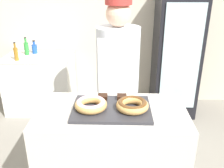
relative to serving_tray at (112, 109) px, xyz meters
name	(u,v)px	position (x,y,z in m)	size (l,w,h in m)	color
wall_back	(116,17)	(0.00, 2.13, 0.39)	(8.00, 0.06, 2.70)	beige
display_counter	(112,159)	(0.00, 0.00, -0.49)	(1.18, 0.63, 0.95)	beige
serving_tray	(112,109)	(0.00, 0.00, 0.00)	(0.60, 0.43, 0.02)	#2D2D33
donut_light_glaze	(91,104)	(-0.16, -0.02, 0.05)	(0.25, 0.25, 0.07)	tan
donut_chocolate_glaze	(132,105)	(0.16, -0.02, 0.05)	(0.25, 0.25, 0.07)	tan
brownie_back_left	(103,97)	(-0.08, 0.16, 0.03)	(0.08, 0.08, 0.03)	black
brownie_back_right	(122,97)	(0.08, 0.16, 0.03)	(0.08, 0.08, 0.03)	black
baker_person	(118,84)	(0.04, 0.59, -0.04)	(0.42, 0.42, 1.76)	#4C4C51
beverage_fridge	(176,55)	(0.87, 1.74, -0.07)	(0.60, 0.63, 1.77)	black
chest_freezer	(41,83)	(-1.13, 1.75, -0.53)	(0.96, 0.65, 0.85)	white
bottle_green	(26,48)	(-1.30, 1.82, -0.01)	(0.07, 0.07, 0.26)	#2D8C38
bottle_amber	(16,53)	(-1.36, 1.55, -0.01)	(0.06, 0.06, 0.25)	#99661E
bottle_blue	(35,48)	(-1.21, 1.90, -0.04)	(0.08, 0.08, 0.20)	#1E4CB2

